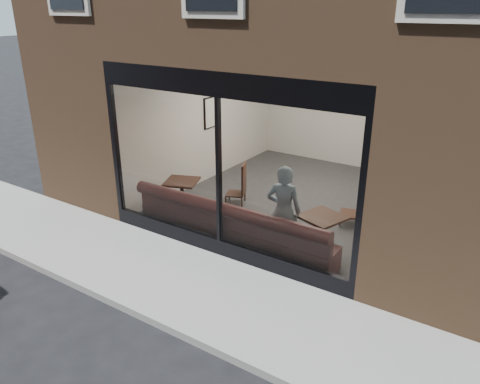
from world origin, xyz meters
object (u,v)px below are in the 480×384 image
Objects in this scene: banquette at (233,234)px; cafe_table_left at (181,182)px; cafe_table_right at (322,217)px; cafe_chair_right at (351,214)px; cafe_chair_left at (235,194)px; person at (283,211)px.

cafe_table_left reaches higher than banquette.
cafe_chair_right is at bearing 89.96° from cafe_table_right.
person is at bearing 122.09° from cafe_chair_left.
banquette is 1.67m from cafe_table_right.
cafe_table_right is 1.53× the size of cafe_chair_right.
person is at bearing 57.56° from cafe_chair_right.
cafe_table_left is at bearing 38.27° from cafe_chair_left.
person is 1.97m from cafe_chair_right.
cafe_chair_left is at bearing 60.32° from cafe_table_left.
person is 2.55× the size of cafe_table_left.
cafe_chair_right is (2.53, 0.38, 0.00)m from cafe_chair_left.
banquette is at bearing 39.08° from cafe_chair_right.
cafe_chair_right is at bearing 166.46° from cafe_chair_left.
person is 2.47m from cafe_chair_left.
cafe_table_left reaches higher than cafe_chair_left.
person is 3.77× the size of cafe_chair_right.
banquette reaches higher than cafe_chair_left.
banquette is 1.11m from person.
cafe_table_left is at bearing 161.60° from banquette.
cafe_chair_left is at bearing 122.50° from banquette.
cafe_table_left is 3.15m from cafe_table_right.
cafe_table_right is at bearing 134.85° from cafe_chair_left.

